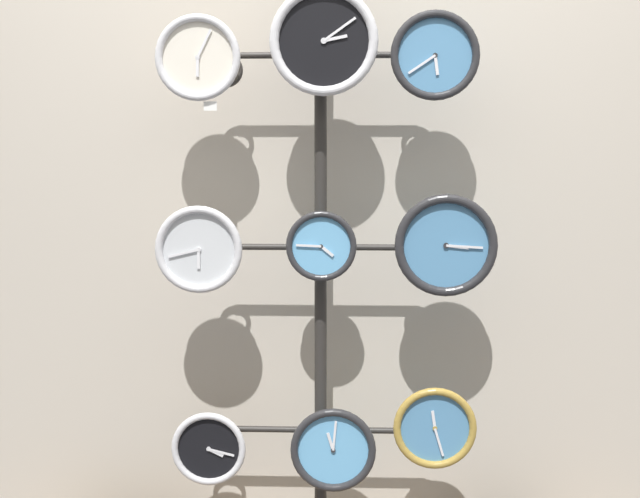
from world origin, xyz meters
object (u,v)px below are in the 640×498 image
(display_stand, at_px, (321,399))
(clock_bottom_center, at_px, (333,450))
(clock_top_right, at_px, (435,56))
(clock_middle_center, at_px, (321,246))
(clock_top_left, at_px, (198,58))
(clock_bottom_left, at_px, (209,448))
(clock_top_center, at_px, (324,41))
(clock_middle_left, at_px, (199,249))
(clock_bottom_right, at_px, (435,428))
(clock_middle_right, at_px, (446,245))

(display_stand, xyz_separation_m, clock_bottom_center, (0.04, -0.08, -0.14))
(clock_top_right, bearing_deg, clock_bottom_center, 179.11)
(clock_middle_center, distance_m, clock_bottom_center, 0.65)
(clock_top_left, xyz_separation_m, clock_bottom_left, (0.02, 0.00, -1.22))
(clock_top_right, bearing_deg, clock_middle_center, -179.59)
(clock_top_left, distance_m, clock_top_right, 0.71)
(clock_bottom_center, bearing_deg, display_stand, 117.54)
(clock_middle_center, bearing_deg, clock_top_right, 0.41)
(clock_top_center, bearing_deg, clock_bottom_center, 38.36)
(clock_bottom_left, bearing_deg, clock_middle_left, -124.08)
(clock_top_right, height_order, clock_bottom_left, clock_top_right)
(clock_top_left, height_order, clock_middle_left, clock_top_left)
(clock_bottom_center, bearing_deg, clock_middle_center, -169.22)
(clock_top_left, xyz_separation_m, clock_bottom_right, (0.73, -0.03, -1.14))
(clock_middle_left, xyz_separation_m, clock_bottom_center, (0.41, 0.03, -0.64))
(clock_top_center, distance_m, clock_middle_center, 0.62)
(clock_middle_left, relative_size, clock_bottom_left, 1.13)
(clock_top_right, distance_m, clock_middle_center, 0.67)
(clock_bottom_center, bearing_deg, clock_top_right, -0.89)
(clock_top_left, xyz_separation_m, clock_middle_center, (0.37, -0.00, -0.57))
(display_stand, relative_size, clock_top_center, 6.40)
(clock_top_left, distance_m, clock_bottom_left, 1.22)
(clock_top_left, bearing_deg, clock_middle_center, -0.15)
(clock_top_right, xyz_separation_m, clock_bottom_left, (-0.70, -0.00, -1.23))
(clock_top_left, height_order, clock_middle_center, clock_top_left)
(clock_top_right, xyz_separation_m, clock_middle_left, (-0.72, -0.03, -0.58))
(clock_top_right, height_order, clock_middle_right, clock_top_right)
(clock_top_right, bearing_deg, clock_bottom_left, -179.92)
(clock_top_left, relative_size, clock_middle_right, 0.83)
(clock_middle_right, bearing_deg, clock_top_left, 179.22)
(clock_middle_left, xyz_separation_m, clock_middle_right, (0.76, 0.01, 0.01))
(clock_top_center, relative_size, clock_middle_center, 1.50)
(clock_top_center, bearing_deg, clock_bottom_right, -1.42)
(clock_middle_center, bearing_deg, clock_middle_right, -1.39)
(display_stand, height_order, clock_bottom_left, display_stand)
(clock_middle_left, relative_size, clock_middle_right, 0.86)
(clock_top_left, bearing_deg, clock_top_right, 0.12)
(clock_middle_left, height_order, clock_bottom_center, clock_middle_left)
(display_stand, distance_m, clock_middle_right, 0.65)
(clock_top_center, bearing_deg, clock_top_left, 177.41)
(clock_top_left, height_order, clock_middle_right, clock_top_left)
(clock_bottom_left, bearing_deg, clock_top_right, 0.08)
(clock_top_right, bearing_deg, clock_middle_right, -15.99)
(clock_middle_right, bearing_deg, display_stand, 165.63)
(clock_bottom_left, distance_m, clock_bottom_center, 0.40)
(clock_middle_right, relative_size, clock_bottom_left, 1.32)
(clock_middle_left, distance_m, clock_bottom_left, 0.64)
(clock_middle_left, relative_size, clock_bottom_center, 0.99)
(clock_top_center, height_order, clock_middle_right, clock_top_center)
(clock_middle_left, height_order, clock_middle_right, clock_middle_right)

